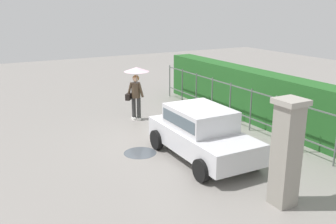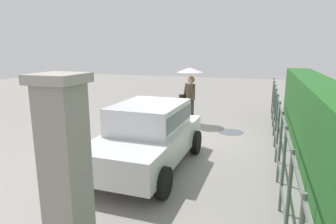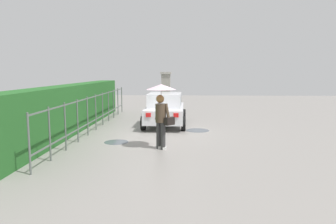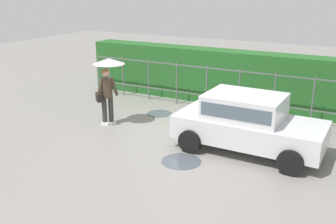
# 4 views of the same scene
# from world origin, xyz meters

# --- Properties ---
(ground_plane) EXTENTS (40.00, 40.00, 0.00)m
(ground_plane) POSITION_xyz_m (0.00, 0.00, 0.00)
(ground_plane) COLOR gray
(car) EXTENTS (3.76, 1.90, 1.48)m
(car) POSITION_xyz_m (1.87, -0.14, 0.80)
(car) COLOR silver
(car) RESTS_ON ground
(pedestrian) EXTENTS (0.94, 0.94, 2.05)m
(pedestrian) POSITION_xyz_m (-2.42, -0.25, 1.47)
(pedestrian) COLOR #333333
(pedestrian) RESTS_ON ground
(gate_pillar) EXTENTS (0.60, 0.60, 2.42)m
(gate_pillar) POSITION_xyz_m (4.95, -0.03, 1.24)
(gate_pillar) COLOR gray
(gate_pillar) RESTS_ON ground
(fence_section) EXTENTS (11.62, 0.05, 1.50)m
(fence_section) POSITION_xyz_m (0.68, 2.71, 0.82)
(fence_section) COLOR #59605B
(fence_section) RESTS_ON ground
(hedge_row) EXTENTS (12.57, 0.90, 1.90)m
(hedge_row) POSITION_xyz_m (0.68, 3.66, 0.95)
(hedge_row) COLOR #235B23
(hedge_row) RESTS_ON ground
(puddle_near) EXTENTS (0.98, 0.98, 0.00)m
(puddle_near) POSITION_xyz_m (0.72, -1.56, 0.00)
(puddle_near) COLOR #4C545B
(puddle_near) RESTS_ON ground
(puddle_far) EXTENTS (0.85, 0.85, 0.00)m
(puddle_far) POSITION_xyz_m (-1.59, 1.38, 0.00)
(puddle_far) COLOR #4C545B
(puddle_far) RESTS_ON ground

